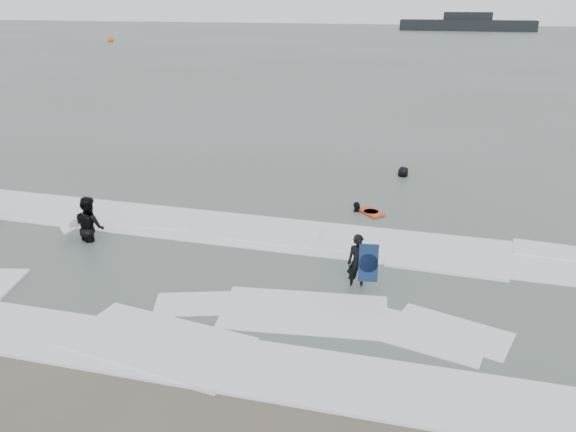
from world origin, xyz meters
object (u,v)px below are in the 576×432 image
(surfer_centre, at_px, (357,288))
(vessel_horizon, at_px, (467,24))
(surfer_right_far, at_px, (403,178))
(surfer_wading, at_px, (92,240))
(surfer_right_near, at_px, (357,212))
(buoy, at_px, (111,40))

(surfer_centre, distance_m, vessel_horizon, 127.48)
(surfer_centre, xyz_separation_m, vessel_horizon, (5.10, 127.37, 1.49))
(surfer_right_far, bearing_deg, surfer_wading, -4.52)
(surfer_wading, xyz_separation_m, surfer_right_far, (8.65, 9.06, 0.00))
(surfer_centre, relative_size, surfer_wading, 0.76)
(surfer_right_near, height_order, surfer_right_far, surfer_right_far)
(surfer_right_far, bearing_deg, vessel_horizon, -143.17)
(surfer_centre, distance_m, surfer_right_near, 5.49)
(surfer_right_near, relative_size, buoy, 0.93)
(surfer_centre, xyz_separation_m, surfer_wading, (-8.28, 0.88, 0.00))
(surfer_wading, distance_m, surfer_right_far, 12.52)
(surfer_right_near, distance_m, vessel_horizon, 122.10)
(buoy, height_order, vessel_horizon, vessel_horizon)
(surfer_centre, bearing_deg, surfer_right_far, 75.76)
(surfer_centre, xyz_separation_m, surfer_right_near, (-0.84, 5.42, 0.00))
(vessel_horizon, bearing_deg, surfer_right_far, -92.31)
(surfer_centre, bearing_deg, surfer_right_near, 86.67)
(surfer_centre, relative_size, surfer_right_far, 0.92)
(surfer_wading, bearing_deg, vessel_horizon, -68.70)
(surfer_right_near, distance_m, surfer_right_far, 4.67)
(surfer_right_far, distance_m, buoy, 84.60)
(buoy, relative_size, vessel_horizon, 0.06)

